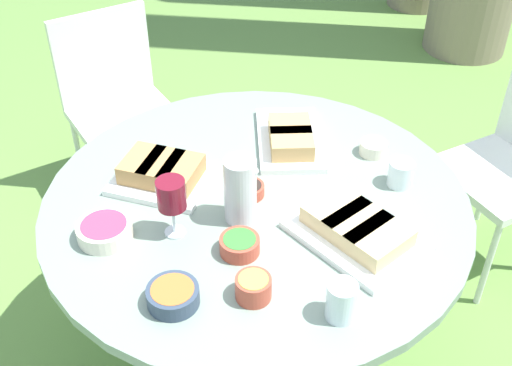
% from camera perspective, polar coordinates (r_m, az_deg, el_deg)
% --- Properties ---
extents(ground_plane, '(40.00, 40.00, 0.00)m').
position_cam_1_polar(ground_plane, '(2.50, 0.00, -15.02)').
color(ground_plane, '#668E42').
extents(dining_table, '(1.30, 1.30, 0.76)m').
position_cam_1_polar(dining_table, '(2.01, 0.00, -3.62)').
color(dining_table, '#4C4C51').
rests_on(dining_table, ground_plane).
extents(chair_far_back, '(0.61, 0.61, 0.89)m').
position_cam_1_polar(chair_far_back, '(2.98, -12.25, 7.48)').
color(chair_far_back, silver).
rests_on(chair_far_back, ground_plane).
extents(water_pitcher, '(0.10, 0.09, 0.21)m').
position_cam_1_polar(water_pitcher, '(1.81, -1.40, -0.63)').
color(water_pitcher, silver).
rests_on(water_pitcher, dining_table).
extents(wine_glass, '(0.08, 0.08, 0.18)m').
position_cam_1_polar(wine_glass, '(1.76, -7.54, -1.15)').
color(wine_glass, silver).
rests_on(wine_glass, dining_table).
extents(platter_bread_main, '(0.44, 0.42, 0.07)m').
position_cam_1_polar(platter_bread_main, '(1.81, 8.93, -4.09)').
color(platter_bread_main, white).
rests_on(platter_bread_main, dining_table).
extents(platter_charcuterie, '(0.29, 0.41, 0.08)m').
position_cam_1_polar(platter_charcuterie, '(2.16, 3.06, 4.04)').
color(platter_charcuterie, white).
rests_on(platter_charcuterie, dining_table).
extents(platter_sandwich_side, '(0.32, 0.28, 0.08)m').
position_cam_1_polar(platter_sandwich_side, '(2.01, -8.35, 0.95)').
color(platter_sandwich_side, white).
rests_on(platter_sandwich_side, dining_table).
extents(bowl_fries, '(0.09, 0.09, 0.06)m').
position_cam_1_polar(bowl_fries, '(1.63, -0.24, -9.20)').
color(bowl_fries, '#B74733').
rests_on(bowl_fries, dining_table).
extents(bowl_salad, '(0.11, 0.11, 0.05)m').
position_cam_1_polar(bowl_salad, '(1.76, -1.32, -5.50)').
color(bowl_salad, '#B74733').
rests_on(bowl_salad, dining_table).
extents(bowl_olives, '(0.09, 0.09, 0.04)m').
position_cam_1_polar(bowl_olives, '(1.95, -0.61, -0.56)').
color(bowl_olives, '#B74733').
rests_on(bowl_olives, dining_table).
extents(bowl_dip_red, '(0.16, 0.16, 0.05)m').
position_cam_1_polar(bowl_dip_red, '(1.85, -13.31, -4.08)').
color(bowl_dip_red, beige).
rests_on(bowl_dip_red, dining_table).
extents(bowl_dip_cream, '(0.09, 0.09, 0.04)m').
position_cam_1_polar(bowl_dip_cream, '(2.15, 10.39, 3.16)').
color(bowl_dip_cream, beige).
rests_on(bowl_dip_cream, dining_table).
extents(bowl_roasted_veg, '(0.13, 0.13, 0.05)m').
position_cam_1_polar(bowl_roasted_veg, '(1.64, -7.39, -9.84)').
color(bowl_roasted_veg, '#334256').
rests_on(bowl_roasted_veg, dining_table).
extents(cup_water_near, '(0.08, 0.08, 0.11)m').
position_cam_1_polar(cup_water_near, '(1.59, 7.60, -10.36)').
color(cup_water_near, silver).
rests_on(cup_water_near, dining_table).
extents(cup_water_far, '(0.08, 0.08, 0.08)m').
position_cam_1_polar(cup_water_far, '(2.03, 12.74, 0.84)').
color(cup_water_far, silver).
rests_on(cup_water_far, dining_table).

